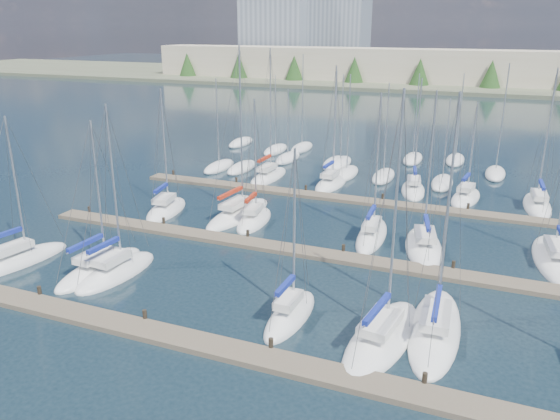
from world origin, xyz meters
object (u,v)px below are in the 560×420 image
at_px(sailboat_j, 254,220).
at_px(sailboat_b, 100,269).
at_px(sailboat_e, 382,337).
at_px(sailboat_n, 268,177).
at_px(sailboat_d, 290,315).
at_px(sailboat_h, 166,210).
at_px(sailboat_m, 555,259).
at_px(sailboat_r, 537,205).
at_px(sailboat_f, 435,329).
at_px(sailboat_p, 413,190).
at_px(sailboat_l, 424,247).
at_px(sailboat_k, 372,235).
at_px(sailboat_o, 331,184).
at_px(sailboat_i, 238,214).
at_px(sailboat_a, 19,261).
at_px(sailboat_c, 116,272).
at_px(sailboat_q, 466,198).

xyz_separation_m(sailboat_j, sailboat_b, (-5.93, -13.28, -0.01)).
bearing_deg(sailboat_e, sailboat_n, 131.76).
bearing_deg(sailboat_b, sailboat_d, -0.82).
height_order(sailboat_h, sailboat_m, sailboat_m).
distance_m(sailboat_m, sailboat_b, 33.10).
height_order(sailboat_j, sailboat_r, sailboat_r).
height_order(sailboat_f, sailboat_p, sailboat_f).
bearing_deg(sailboat_n, sailboat_h, -106.28).
bearing_deg(sailboat_b, sailboat_n, 90.16).
distance_m(sailboat_j, sailboat_p, 18.64).
bearing_deg(sailboat_d, sailboat_b, 176.93).
height_order(sailboat_l, sailboat_p, sailboat_l).
distance_m(sailboat_d, sailboat_h, 22.51).
bearing_deg(sailboat_r, sailboat_e, -110.56).
bearing_deg(sailboat_b, sailboat_l, 34.80).
distance_m(sailboat_f, sailboat_r, 27.28).
xyz_separation_m(sailboat_h, sailboat_k, (19.29, 0.75, 0.01)).
bearing_deg(sailboat_f, sailboat_o, 115.93).
height_order(sailboat_i, sailboat_b, sailboat_i).
height_order(sailboat_l, sailboat_a, sailboat_l).
height_order(sailboat_a, sailboat_b, sailboat_a).
relative_size(sailboat_l, sailboat_c, 1.03).
relative_size(sailboat_h, sailboat_p, 0.97).
height_order(sailboat_l, sailboat_b, sailboat_l).
distance_m(sailboat_k, sailboat_p, 14.41).
bearing_deg(sailboat_b, sailboat_f, 4.70).
height_order(sailboat_q, sailboat_j, sailboat_j).
height_order(sailboat_q, sailboat_b, sailboat_b).
bearing_deg(sailboat_e, sailboat_q, 93.28).
xyz_separation_m(sailboat_i, sailboat_c, (-2.47, -14.25, -0.01)).
relative_size(sailboat_n, sailboat_e, 1.04).
distance_m(sailboat_a, sailboat_p, 37.56).
height_order(sailboat_j, sailboat_o, sailboat_o).
relative_size(sailboat_m, sailboat_f, 0.94).
xyz_separation_m(sailboat_i, sailboat_j, (2.05, -1.00, -0.00)).
relative_size(sailboat_d, sailboat_c, 0.88).
relative_size(sailboat_h, sailboat_o, 0.90).
distance_m(sailboat_i, sailboat_j, 2.28).
distance_m(sailboat_h, sailboat_o, 18.34).
height_order(sailboat_j, sailboat_a, sailboat_j).
bearing_deg(sailboat_o, sailboat_k, -57.68).
xyz_separation_m(sailboat_o, sailboat_b, (-8.78, -26.96, -0.02)).
relative_size(sailboat_d, sailboat_r, 0.80).
bearing_deg(sailboat_m, sailboat_n, 150.12).
distance_m(sailboat_m, sailboat_f, 15.00).
xyz_separation_m(sailboat_e, sailboat_p, (-3.01, 29.26, 0.01)).
height_order(sailboat_h, sailboat_b, sailboat_h).
height_order(sailboat_m, sailboat_b, sailboat_m).
distance_m(sailboat_l, sailboat_b, 24.31).
distance_m(sailboat_d, sailboat_f, 8.35).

